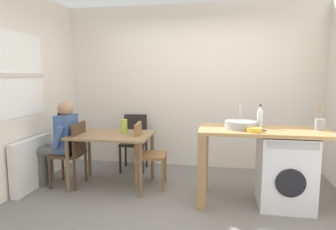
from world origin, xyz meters
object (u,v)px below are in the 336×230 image
at_px(chair_person_seat, 72,150).
at_px(washing_machine, 285,170).
at_px(seated_person, 61,139).
at_px(mixing_bowl, 254,130).
at_px(chair_opposite, 146,151).
at_px(vase, 124,126).
at_px(dining_table, 112,141).
at_px(bottle_tall_green, 260,117).
at_px(utensil_crock, 320,124).
at_px(chair_spare_by_wall, 134,139).

relative_size(chair_person_seat, washing_machine, 1.05).
xyz_separation_m(seated_person, mixing_bowl, (2.56, -0.35, 0.27)).
bearing_deg(chair_opposite, washing_machine, 75.03).
relative_size(chair_opposite, vase, 4.62).
xyz_separation_m(chair_person_seat, seated_person, (-0.16, -0.01, 0.16)).
relative_size(mixing_bowl, vase, 0.88).
distance_m(dining_table, bottle_tall_green, 2.00).
height_order(seated_person, utensil_crock, utensil_crock).
bearing_deg(seated_person, chair_person_seat, -90.00).
distance_m(mixing_bowl, utensil_crock, 0.80).
bearing_deg(utensil_crock, mixing_bowl, -161.79).
bearing_deg(seated_person, bottle_tall_green, -92.66).
bearing_deg(chair_spare_by_wall, mixing_bowl, 140.70).
xyz_separation_m(washing_machine, bottle_tall_green, (-0.29, 0.11, 0.62)).
relative_size(chair_person_seat, vase, 4.62).
xyz_separation_m(dining_table, chair_spare_by_wall, (0.09, 0.77, -0.14)).
distance_m(chair_person_seat, chair_spare_by_wall, 1.08).
xyz_separation_m(chair_person_seat, mixing_bowl, (2.40, -0.35, 0.44)).
bearing_deg(utensil_crock, washing_machine, -171.90).
relative_size(dining_table, vase, 5.65).
xyz_separation_m(chair_person_seat, chair_opposite, (1.02, 0.14, 0.00)).
xyz_separation_m(washing_machine, mixing_bowl, (-0.39, -0.20, 0.52)).
relative_size(washing_machine, utensil_crock, 2.87).
height_order(chair_opposite, utensil_crock, utensil_crock).
height_order(chair_spare_by_wall, bottle_tall_green, bottle_tall_green).
bearing_deg(chair_spare_by_wall, chair_opposite, 113.09).
height_order(chair_spare_by_wall, washing_machine, chair_spare_by_wall).
relative_size(seated_person, bottle_tall_green, 4.29).
height_order(seated_person, vase, seated_person).
bearing_deg(utensil_crock, vase, 173.08).
distance_m(seated_person, vase, 0.90).
bearing_deg(chair_person_seat, washing_machine, -95.01).
height_order(washing_machine, utensil_crock, utensil_crock).
distance_m(chair_spare_by_wall, seated_person, 1.20).
bearing_deg(bottle_tall_green, vase, 172.41).
bearing_deg(chair_opposite, chair_person_seat, -87.70).
bearing_deg(washing_machine, bottle_tall_green, 159.22).
xyz_separation_m(dining_table, vase, (0.15, 0.10, 0.19)).
bearing_deg(chair_person_seat, bottle_tall_green, -92.83).
relative_size(chair_opposite, mixing_bowl, 5.28).
distance_m(dining_table, utensil_crock, 2.64).
height_order(mixing_bowl, utensil_crock, utensil_crock).
distance_m(bottle_tall_green, mixing_bowl, 0.34).
distance_m(chair_opposite, mixing_bowl, 1.53).
bearing_deg(chair_spare_by_wall, bottle_tall_green, 149.32).
relative_size(bottle_tall_green, mixing_bowl, 1.64).
bearing_deg(seated_person, chair_spare_by_wall, -44.25).
distance_m(chair_opposite, seated_person, 1.20).
distance_m(chair_opposite, washing_machine, 1.79).
xyz_separation_m(chair_opposite, seated_person, (-1.18, -0.15, 0.16)).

